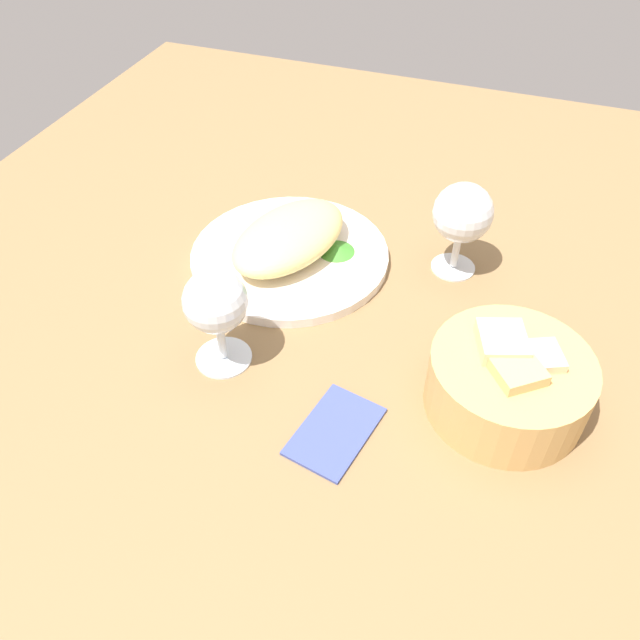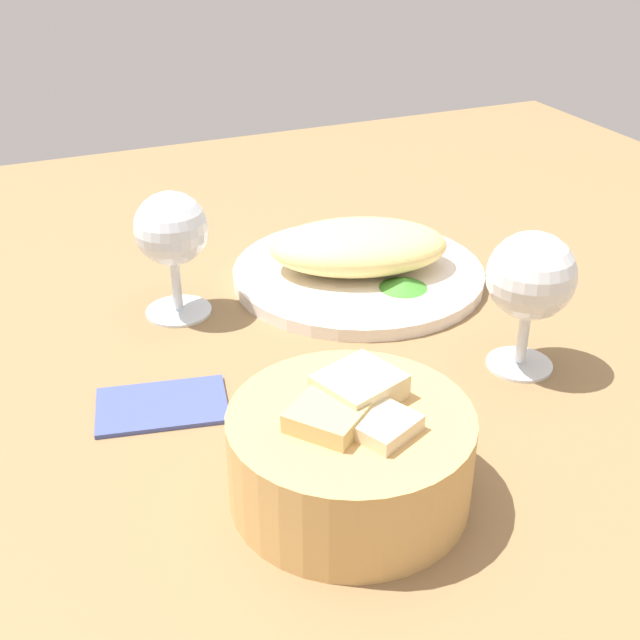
% 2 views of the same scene
% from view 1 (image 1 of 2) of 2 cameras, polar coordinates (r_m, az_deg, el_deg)
% --- Properties ---
extents(ground_plane, '(1.40, 1.40, 0.02)m').
position_cam_1_polar(ground_plane, '(0.85, 4.41, 1.05)').
color(ground_plane, olive).
extents(plate, '(0.28, 0.28, 0.01)m').
position_cam_1_polar(plate, '(0.91, -2.70, 5.73)').
color(plate, white).
rests_on(plate, ground_plane).
extents(omelette, '(0.22, 0.17, 0.05)m').
position_cam_1_polar(omelette, '(0.89, -2.77, 7.40)').
color(omelette, '#EDD17E').
rests_on(omelette, plate).
extents(lettuce_garnish, '(0.05, 0.05, 0.01)m').
position_cam_1_polar(lettuce_garnish, '(0.90, 1.49, 6.40)').
color(lettuce_garnish, '#3F8C2F').
rests_on(lettuce_garnish, plate).
extents(bread_basket, '(0.18, 0.18, 0.09)m').
position_cam_1_polar(bread_basket, '(0.73, 16.43, -5.25)').
color(bread_basket, tan).
rests_on(bread_basket, ground_plane).
extents(wine_glass_near, '(0.07, 0.07, 0.13)m').
position_cam_1_polar(wine_glass_near, '(0.72, -9.24, 1.29)').
color(wine_glass_near, silver).
rests_on(wine_glass_near, ground_plane).
extents(wine_glass_far, '(0.08, 0.08, 0.13)m').
position_cam_1_polar(wine_glass_far, '(0.86, 12.57, 9.06)').
color(wine_glass_far, silver).
rests_on(wine_glass_far, ground_plane).
extents(folded_napkin, '(0.12, 0.09, 0.01)m').
position_cam_1_polar(folded_napkin, '(0.70, 1.34, -9.76)').
color(folded_napkin, '#404D96').
rests_on(folded_napkin, ground_plane).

